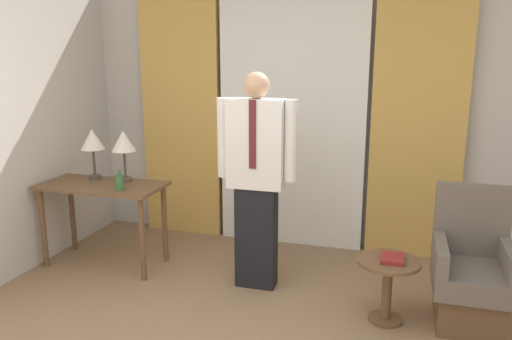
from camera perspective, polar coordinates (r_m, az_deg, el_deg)
wall_back at (r=5.12m, az=4.40°, el=6.54°), size 10.00×0.06×2.70m
curtain_sheer_center at (r=5.00m, az=4.08°, el=5.70°), size 1.47×0.06×2.58m
curtain_drape_left at (r=5.39m, az=-8.60°, el=6.11°), size 0.86×0.06×2.58m
curtain_drape_right at (r=4.90m, az=18.01°, el=4.92°), size 0.86×0.06×2.58m
desk at (r=4.79m, az=-17.12°, el=-2.99°), size 1.13×0.55×0.78m
table_lamp_left at (r=4.89m, az=-18.18°, el=3.10°), size 0.22×0.22×0.48m
table_lamp_right at (r=4.72m, az=-14.90°, el=2.96°), size 0.22×0.22×0.48m
bottle_near_edge at (r=4.49m, az=-15.32°, el=-1.34°), size 0.08×0.08×0.17m
person at (r=4.07m, az=0.04°, el=-0.44°), size 0.66×0.22×1.80m
armchair at (r=4.03m, az=23.31°, el=-11.10°), size 0.53×0.61×0.99m
side_table at (r=3.85m, az=14.80°, el=-12.00°), size 0.46×0.46×0.48m
book at (r=3.78m, az=15.33°, el=-9.72°), size 0.16×0.21×0.03m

